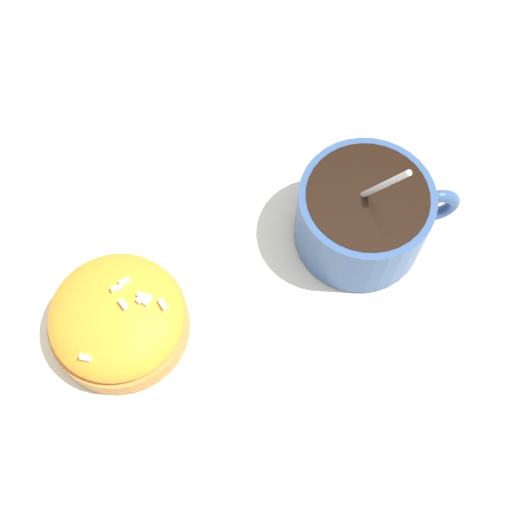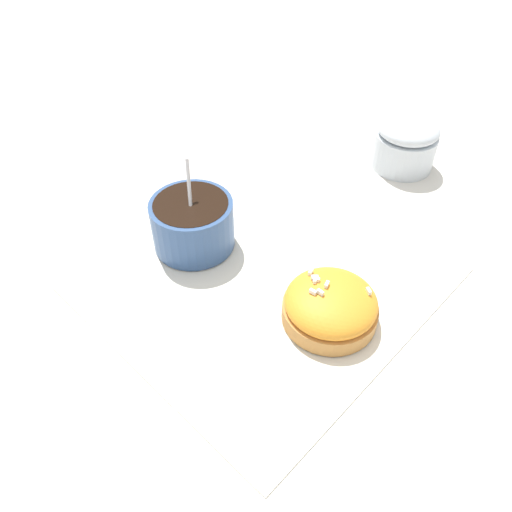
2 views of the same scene
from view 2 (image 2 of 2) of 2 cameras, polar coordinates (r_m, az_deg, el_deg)
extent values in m
plane|color=silver|center=(0.54, 0.58, -2.21)|extent=(3.00, 3.00, 0.00)
cube|color=white|center=(0.54, 0.58, -2.10)|extent=(0.37, 0.38, 0.00)
cylinder|color=#335184|center=(0.56, -7.23, 3.64)|extent=(0.09, 0.09, 0.06)
cylinder|color=black|center=(0.55, -7.45, 5.57)|extent=(0.08, 0.08, 0.01)
torus|color=#335184|center=(0.60, -9.85, 6.19)|extent=(0.04, 0.02, 0.04)
ellipsoid|color=silver|center=(0.60, -7.16, 3.89)|extent=(0.03, 0.03, 0.01)
cylinder|color=silver|center=(0.54, -7.47, 5.59)|extent=(0.04, 0.04, 0.09)
cylinder|color=#C18442|center=(0.50, 8.39, -6.33)|extent=(0.09, 0.09, 0.02)
ellipsoid|color=orange|center=(0.49, 8.57, -5.22)|extent=(0.09, 0.09, 0.03)
cube|color=white|center=(0.48, 8.10, -3.24)|extent=(0.00, 0.01, 0.00)
cube|color=white|center=(0.49, 12.75, -3.93)|extent=(0.01, 0.01, 0.00)
cube|color=white|center=(0.47, 7.37, -4.15)|extent=(0.01, 0.00, 0.00)
cube|color=white|center=(0.48, 6.89, -2.71)|extent=(0.01, 0.01, 0.00)
cube|color=white|center=(0.49, 6.72, -2.44)|extent=(0.01, 0.01, 0.00)
cube|color=white|center=(0.48, 6.69, -2.75)|extent=(0.01, 0.01, 0.00)
cube|color=white|center=(0.49, 6.01, -2.13)|extent=(0.00, 0.01, 0.00)
cube|color=white|center=(0.47, 6.52, -4.09)|extent=(0.01, 0.00, 0.00)
cylinder|color=silver|center=(0.73, 16.55, 11.45)|extent=(0.08, 0.08, 0.05)
ellipsoid|color=silver|center=(0.71, 17.09, 13.67)|extent=(0.08, 0.08, 0.03)
camera|label=1|loc=(0.51, 29.83, 49.39)|focal=50.00mm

